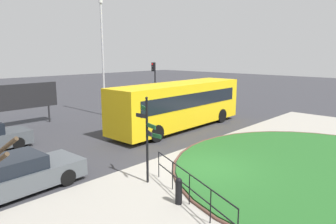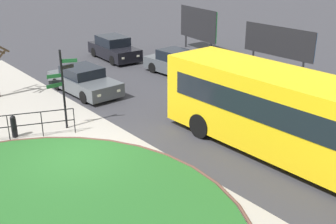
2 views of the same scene
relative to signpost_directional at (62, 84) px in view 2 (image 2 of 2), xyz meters
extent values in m
plane|color=#333338|center=(2.67, -0.82, -1.95)|extent=(120.00, 120.00, 0.00)
cube|color=#9E998E|center=(2.67, -2.52, -1.94)|extent=(32.00, 8.60, 0.02)
cylinder|color=black|center=(0.00, 0.03, -0.30)|extent=(0.09, 0.09, 3.29)
sphere|color=black|center=(0.00, 0.03, 1.39)|extent=(0.10, 0.10, 0.10)
cube|color=#195128|center=(0.14, 0.35, 0.96)|extent=(0.28, 0.57, 0.15)
cube|color=black|center=(-0.02, 0.33, 0.69)|extent=(0.07, 0.51, 0.15)
cube|color=#195128|center=(-0.07, -0.29, 0.39)|extent=(0.16, 0.56, 0.15)
cube|color=black|center=(-0.12, -0.24, 0.12)|extent=(0.24, 0.48, 0.15)
cube|color=#195128|center=(0.02, -0.35, 0.03)|extent=(0.07, 0.67, 0.15)
cylinder|color=black|center=(-0.49, -2.01, -1.55)|extent=(0.23, 0.23, 0.79)
sphere|color=black|center=(-0.49, -2.01, -1.12)|extent=(0.22, 0.22, 0.22)
cube|color=black|center=(-0.27, -2.29, -0.87)|extent=(1.90, 4.74, 0.03)
cube|color=black|center=(-0.27, -2.29, -1.35)|extent=(1.90, 4.74, 0.03)
cylinder|color=black|center=(0.66, 0.07, -1.41)|extent=(0.04, 0.04, 1.08)
cylinder|color=black|center=(0.20, -1.11, -1.41)|extent=(0.04, 0.04, 1.08)
cylinder|color=black|center=(-0.27, -2.29, -1.41)|extent=(0.04, 0.04, 1.08)
cube|color=yellow|center=(7.60, 5.05, -0.29)|extent=(10.73, 2.79, 2.77)
cube|color=black|center=(7.57, 6.34, 0.10)|extent=(9.39, 0.23, 0.88)
cube|color=black|center=(7.63, 3.77, 0.10)|extent=(9.39, 0.23, 0.88)
cylinder|color=black|center=(4.16, 6.16, -1.45)|extent=(1.01, 0.32, 1.00)
cylinder|color=black|center=(4.21, 3.80, -1.45)|extent=(1.01, 0.32, 1.00)
cube|color=black|center=(-8.85, 7.97, -1.39)|extent=(4.64, 2.18, 0.77)
cube|color=black|center=(-9.03, 7.99, -0.70)|extent=(2.37, 1.78, 0.61)
cube|color=#EAEACC|center=(-6.55, 8.35, -1.35)|extent=(0.04, 0.20, 0.12)
cube|color=#EAEACC|center=(-6.63, 7.25, -1.35)|extent=(0.04, 0.20, 0.12)
cylinder|color=black|center=(-7.39, 8.70, -1.63)|extent=(0.65, 0.27, 0.64)
cylinder|color=black|center=(-7.52, 7.03, -1.63)|extent=(0.65, 0.27, 0.64)
cylinder|color=black|center=(-10.18, 8.92, -1.63)|extent=(0.65, 0.27, 0.64)
cylinder|color=black|center=(-10.31, 7.24, -1.63)|extent=(0.65, 0.27, 0.64)
cube|color=#474C51|center=(-3.15, 8.86, -1.41)|extent=(4.52, 2.00, 0.72)
cube|color=black|center=(-3.33, 8.84, -0.76)|extent=(2.06, 1.64, 0.59)
cube|color=#EAEACC|center=(-0.97, 9.51, -1.38)|extent=(0.03, 0.20, 0.12)
cube|color=#EAEACC|center=(-0.90, 8.48, -1.38)|extent=(0.03, 0.20, 0.12)
cylinder|color=black|center=(-1.83, 9.72, -1.63)|extent=(0.65, 0.26, 0.64)
cylinder|color=black|center=(-1.73, 8.16, -1.63)|extent=(0.65, 0.26, 0.64)
cylinder|color=black|center=(-4.57, 9.55, -1.63)|extent=(0.65, 0.26, 0.64)
cylinder|color=black|center=(-4.47, 7.99, -1.63)|extent=(0.65, 0.26, 0.64)
cube|color=#474C51|center=(-3.71, 2.91, -1.43)|extent=(4.64, 2.08, 0.68)
cube|color=black|center=(-3.89, 2.90, -0.84)|extent=(2.03, 1.75, 0.51)
cube|color=#EAEACC|center=(-1.44, 3.58, -1.40)|extent=(0.03, 0.20, 0.12)
cube|color=#EAEACC|center=(-1.40, 2.44, -1.40)|extent=(0.03, 0.20, 0.12)
cylinder|color=black|center=(-2.33, 3.84, -1.63)|extent=(0.65, 0.25, 0.64)
cylinder|color=black|center=(-2.26, 2.10, -1.63)|extent=(0.65, 0.25, 0.64)
cylinder|color=black|center=(-5.16, 3.72, -1.63)|extent=(0.65, 0.25, 0.64)
cylinder|color=black|center=(-5.09, 1.99, -1.63)|extent=(0.65, 0.25, 0.64)
cylinder|color=black|center=(-1.09, 13.25, -0.91)|extent=(0.12, 0.12, 2.08)
cylinder|color=black|center=(2.47, 13.28, -0.91)|extent=(0.12, 0.12, 2.08)
cube|color=#1E66B2|center=(0.69, 13.26, 0.14)|extent=(4.75, 0.17, 1.63)
cube|color=black|center=(0.69, 13.19, 0.14)|extent=(4.85, 0.08, 1.73)
cylinder|color=black|center=(-8.64, 14.33, -0.95)|extent=(0.12, 0.12, 2.01)
cylinder|color=black|center=(-5.43, 13.86, -0.95)|extent=(0.12, 0.12, 2.01)
cube|color=green|center=(-7.04, 14.09, 0.06)|extent=(4.30, 0.74, 2.17)
cube|color=black|center=(-7.05, 14.02, 0.06)|extent=(4.38, 0.67, 2.27)
cylinder|color=#423323|center=(-6.00, -0.46, 0.11)|extent=(0.99, 0.32, 0.76)
camera|label=1|loc=(-7.64, -8.24, 3.01)|focal=32.72mm
camera|label=2|loc=(15.28, -6.84, 5.15)|focal=44.56mm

